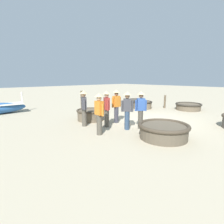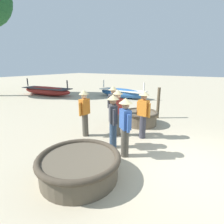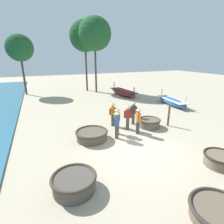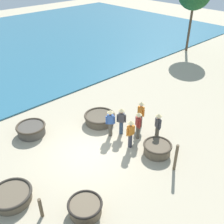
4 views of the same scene
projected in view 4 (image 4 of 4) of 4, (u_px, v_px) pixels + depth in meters
The scene contains 15 objects.
ground_plane at pixel (89, 152), 13.70m from camera, with size 80.00×80.00×0.00m, color tan.
sea at pixel (2, 47), 28.41m from camera, with size 28.00×52.00×0.10m, color #2D667F.
coracle_nearest at pixel (31, 129), 14.89m from camera, with size 1.66×1.66×0.61m.
coracle_beside_post at pixel (11, 196), 10.95m from camera, with size 1.76×1.76×0.48m.
coracle_front_right at pixel (85, 207), 10.42m from camera, with size 1.42×1.42×0.55m.
coracle_far_left at pixel (100, 118), 15.92m from camera, with size 1.89×1.89×0.56m.
coracle_tilted at pixel (157, 148), 13.48m from camera, with size 1.49×1.49×0.58m.
fisherman_with_hat at pixel (131, 132), 13.59m from camera, with size 0.36×0.52×1.67m.
fisherman_by_coracle at pixel (110, 121), 14.46m from camera, with size 0.39×0.43×1.67m.
fisherman_hauling at pixel (158, 125), 14.14m from camera, with size 0.48×0.36×1.67m.
fisherman_crouching at pixel (121, 119), 14.60m from camera, with size 0.43×0.39×1.67m.
fisherman_standing_right at pixel (138, 124), 14.25m from camera, with size 0.48×0.36×1.67m.
fisherman_standing_left at pixel (141, 113), 15.22m from camera, with size 0.53×0.36×1.67m.
mooring_post_mid_beach at pixel (176, 158), 12.24m from camera, with size 0.14×0.14×1.49m, color brown.
mooring_post_shoreline at pixel (41, 208), 10.17m from camera, with size 0.14×0.14×0.97m, color brown.
Camera 4 is at (8.50, -6.33, 9.02)m, focal length 42.00 mm.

